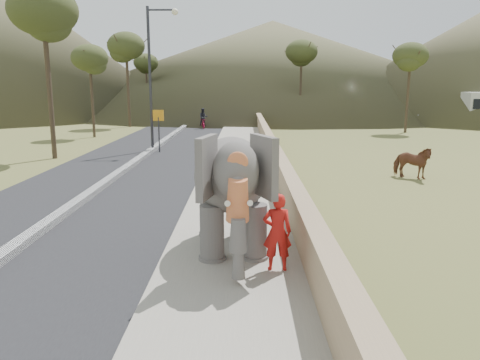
{
  "coord_description": "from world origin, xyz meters",
  "views": [
    {
      "loc": [
        0.28,
        -9.85,
        3.81
      ],
      "look_at": [
        0.2,
        0.42,
        1.7
      ],
      "focal_mm": 35.0,
      "sensor_mm": 36.0,
      "label": 1
    }
  ],
  "objects_px": {
    "lamppost": "(155,65)",
    "cow": "(412,162)",
    "elephant_and_man": "(232,190)",
    "motorcyclist": "(203,121)"
  },
  "relations": [
    {
      "from": "cow",
      "to": "motorcyclist",
      "type": "bearing_deg",
      "value": 62.25
    },
    {
      "from": "cow",
      "to": "elephant_and_man",
      "type": "height_order",
      "value": "elephant_and_man"
    },
    {
      "from": "lamppost",
      "to": "cow",
      "type": "relative_size",
      "value": 5.0
    },
    {
      "from": "cow",
      "to": "elephant_and_man",
      "type": "relative_size",
      "value": 0.42
    },
    {
      "from": "lamppost",
      "to": "elephant_and_man",
      "type": "bearing_deg",
      "value": -74.2
    },
    {
      "from": "lamppost",
      "to": "cow",
      "type": "distance_m",
      "value": 14.89
    },
    {
      "from": "motorcyclist",
      "to": "elephant_and_man",
      "type": "bearing_deg",
      "value": -83.93
    },
    {
      "from": "motorcyclist",
      "to": "cow",
      "type": "bearing_deg",
      "value": -64.57
    },
    {
      "from": "cow",
      "to": "motorcyclist",
      "type": "distance_m",
      "value": 24.18
    },
    {
      "from": "cow",
      "to": "elephant_and_man",
      "type": "bearing_deg",
      "value": 177.31
    }
  ]
}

